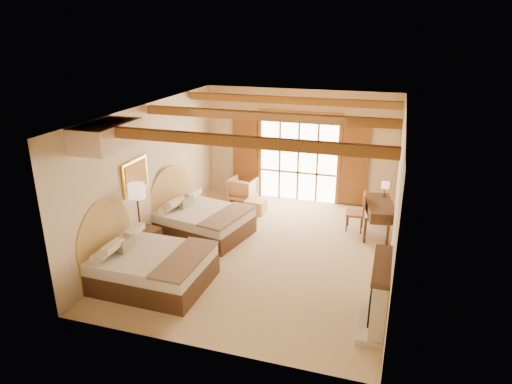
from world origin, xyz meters
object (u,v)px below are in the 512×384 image
at_px(armchair, 243,189).
at_px(desk, 378,217).
at_px(nightstand, 148,241).
at_px(bed_near, 144,262).
at_px(bed_far, 197,218).

height_order(armchair, desk, desk).
relative_size(armchair, desk, 0.48).
bearing_deg(nightstand, armchair, 86.37).
relative_size(bed_near, armchair, 3.02).
bearing_deg(desk, bed_near, -149.70).
xyz_separation_m(bed_near, bed_far, (0.07, 2.40, -0.02)).
bearing_deg(bed_near, armchair, 86.80).
bearing_deg(armchair, bed_near, 91.66).
bearing_deg(bed_far, bed_near, -79.46).
height_order(nightstand, desk, desk).
distance_m(bed_near, desk, 5.72).
bearing_deg(bed_far, armchair, 95.36).
height_order(bed_near, armchair, bed_near).
relative_size(nightstand, armchair, 0.78).
height_order(bed_near, nightstand, bed_near).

